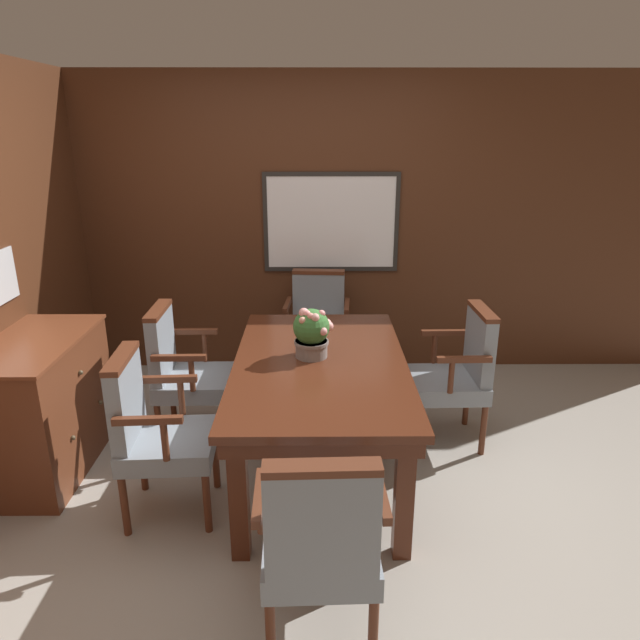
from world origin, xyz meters
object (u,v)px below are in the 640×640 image
object	(u,v)px
dining_table	(320,376)
chair_head_far	(317,325)
chair_right_far	(458,370)
chair_left_far	(183,369)
sideboard_cabinet	(43,406)
chair_left_near	(154,428)
potted_plant	(312,332)
chair_head_near	(321,540)

from	to	relation	value
dining_table	chair_head_far	size ratio (longest dim) A/B	1.84
chair_right_far	chair_head_far	world-z (taller)	same
chair_left_far	sideboard_cabinet	distance (m)	0.86
chair_left_near	chair_head_far	world-z (taller)	same
potted_plant	chair_right_far	bearing A→B (deg)	17.02
chair_left_far	chair_left_near	size ratio (longest dim) A/B	1.00
chair_head_near	chair_head_far	bearing A→B (deg)	-91.74
chair_head_near	potted_plant	world-z (taller)	potted_plant
chair_left_far	chair_left_near	xyz separation A→B (m)	(0.02, -0.78, 0.00)
chair_left_near	chair_head_far	bearing A→B (deg)	-30.86
dining_table	potted_plant	size ratio (longest dim) A/B	5.58
chair_head_far	sideboard_cabinet	distance (m)	2.07
chair_left_near	chair_head_far	xyz separation A→B (m)	(0.88, 1.65, 0.00)
chair_right_far	chair_head_near	size ratio (longest dim) A/B	1.00
chair_right_far	potted_plant	xyz separation A→B (m)	(-0.96, -0.29, 0.38)
chair_left_far	chair_head_far	size ratio (longest dim) A/B	1.00
chair_right_far	chair_head_near	world-z (taller)	same
dining_table	sideboard_cabinet	size ratio (longest dim) A/B	1.71
chair_right_far	chair_head_far	distance (m)	1.29
chair_left_far	chair_right_far	bearing A→B (deg)	-91.84
chair_head_far	sideboard_cabinet	world-z (taller)	chair_head_far
chair_left_far	chair_right_far	size ratio (longest dim) A/B	1.00
chair_head_near	sideboard_cabinet	size ratio (longest dim) A/B	0.93
chair_left_near	sideboard_cabinet	xyz separation A→B (m)	(-0.80, 0.44, -0.09)
chair_right_far	chair_left_near	distance (m)	1.95
chair_head_near	chair_right_far	bearing A→B (deg)	-121.53
chair_left_far	chair_head_far	distance (m)	1.25
chair_head_far	chair_left_near	bearing A→B (deg)	-113.45
potted_plant	chair_head_near	bearing A→B (deg)	-88.22
dining_table	chair_head_far	bearing A→B (deg)	90.56
chair_head_far	chair_left_far	bearing A→B (deg)	-131.31
dining_table	sideboard_cabinet	xyz separation A→B (m)	(-1.69, 0.05, -0.22)
dining_table	chair_left_far	size ratio (longest dim) A/B	1.84
chair_left_near	chair_right_far	bearing A→B (deg)	-70.43
potted_plant	chair_left_near	bearing A→B (deg)	-151.66
dining_table	chair_left_far	distance (m)	1.00
chair_head_near	potted_plant	bearing A→B (deg)	-90.05
chair_left_near	sideboard_cabinet	world-z (taller)	chair_left_near
chair_right_far	chair_left_far	bearing A→B (deg)	-92.40
chair_left_far	chair_head_far	world-z (taller)	same
chair_head_near	sideboard_cabinet	bearing A→B (deg)	-39.57
chair_left_near	potted_plant	size ratio (longest dim) A/B	3.03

